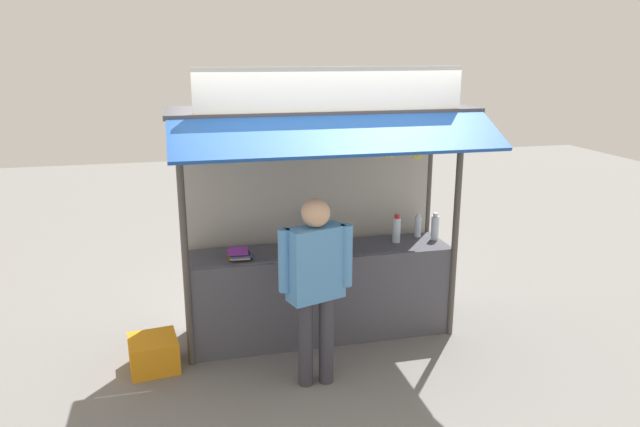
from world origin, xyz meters
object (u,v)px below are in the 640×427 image
at_px(banana_bunch_rightmost, 323,146).
at_px(vendor_person, 316,276).
at_px(water_bottle_far_left, 314,229).
at_px(banana_bunch_inner_right, 389,148).
at_px(water_bottle_center, 435,227).
at_px(water_bottle_far_right, 397,229).
at_px(magazine_stack_back_right, 239,254).
at_px(banana_bunch_leftmost, 351,148).
at_px(water_bottle_front_right, 418,226).
at_px(banana_bunch_inner_left, 417,149).
at_px(magazine_stack_right, 336,252).
at_px(plastic_crate, 154,353).

distance_m(banana_bunch_rightmost, vendor_person, 1.07).
bearing_deg(water_bottle_far_left, banana_bunch_rightmost, -95.98).
bearing_deg(banana_bunch_inner_right, water_bottle_far_left, 132.02).
relative_size(water_bottle_center, water_bottle_far_right, 0.99).
distance_m(water_bottle_far_left, banana_bunch_inner_right, 1.16).
distance_m(water_bottle_far_left, magazine_stack_back_right, 0.80).
bearing_deg(banana_bunch_leftmost, water_bottle_front_right, 31.96).
xyz_separation_m(water_bottle_center, vendor_person, (-1.40, -0.87, -0.05)).
height_order(water_bottle_center, banana_bunch_rightmost, banana_bunch_rightmost).
xyz_separation_m(water_bottle_far_right, banana_bunch_inner_left, (-0.01, -0.42, 0.84)).
bearing_deg(magazine_stack_right, banana_bunch_rightmost, -135.35).
height_order(water_bottle_center, water_bottle_far_right, water_bottle_far_right).
bearing_deg(water_bottle_far_left, banana_bunch_inner_left, -36.83).
distance_m(water_bottle_far_right, plastic_crate, 2.49).
bearing_deg(banana_bunch_inner_right, water_bottle_far_right, 58.74).
bearing_deg(banana_bunch_leftmost, vendor_person, -132.15).
distance_m(water_bottle_far_right, water_bottle_front_right, 0.29).
relative_size(water_bottle_front_right, banana_bunch_inner_left, 0.79).
height_order(water_bottle_front_right, magazine_stack_right, water_bottle_front_right).
bearing_deg(water_bottle_front_right, magazine_stack_right, -158.20).
height_order(water_bottle_front_right, banana_bunch_inner_right, banana_bunch_inner_right).
xyz_separation_m(magazine_stack_back_right, banana_bunch_rightmost, (0.69, -0.34, 1.00)).
relative_size(water_bottle_far_left, magazine_stack_right, 0.97).
distance_m(magazine_stack_back_right, banana_bunch_rightmost, 1.26).
xyz_separation_m(magazine_stack_right, banana_bunch_rightmost, (-0.16, -0.16, 1.00)).
bearing_deg(magazine_stack_right, banana_bunch_leftmost, -63.76).
height_order(magazine_stack_back_right, banana_bunch_leftmost, banana_bunch_leftmost).
relative_size(water_bottle_far_left, banana_bunch_inner_left, 1.05).
relative_size(water_bottle_far_right, water_bottle_far_left, 0.87).
distance_m(water_bottle_center, water_bottle_far_right, 0.39).
distance_m(magazine_stack_back_right, banana_bunch_inner_left, 1.82).
xyz_separation_m(water_bottle_far_right, banana_bunch_inner_right, (-0.26, -0.43, 0.87)).
xyz_separation_m(water_bottle_far_left, magazine_stack_right, (0.10, -0.42, -0.11)).
relative_size(water_bottle_center, magazine_stack_right, 0.84).
distance_m(water_bottle_center, plastic_crate, 2.86).
bearing_deg(water_bottle_center, banana_bunch_inner_right, -147.75).
relative_size(water_bottle_center, banana_bunch_rightmost, 1.26).
bearing_deg(banana_bunch_rightmost, vendor_person, -110.26).
bearing_deg(water_bottle_far_right, vendor_person, -138.90).
bearing_deg(banana_bunch_leftmost, banana_bunch_rightmost, 179.78).
xyz_separation_m(magazine_stack_right, banana_bunch_inner_left, (0.67, -0.16, 0.93)).
xyz_separation_m(banana_bunch_rightmost, banana_bunch_inner_left, (0.83, 0.00, -0.06)).
relative_size(water_bottle_center, banana_bunch_inner_left, 0.90).
bearing_deg(banana_bunch_leftmost, magazine_stack_back_right, 160.04).
relative_size(water_bottle_front_right, banana_bunch_inner_right, 0.84).
distance_m(banana_bunch_inner_right, plastic_crate, 2.69).
height_order(water_bottle_far_right, banana_bunch_rightmost, banana_bunch_rightmost).
distance_m(water_bottle_far_left, banana_bunch_inner_left, 1.27).
height_order(magazine_stack_right, plastic_crate, magazine_stack_right).
bearing_deg(banana_bunch_leftmost, banana_bunch_inner_right, 0.28).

